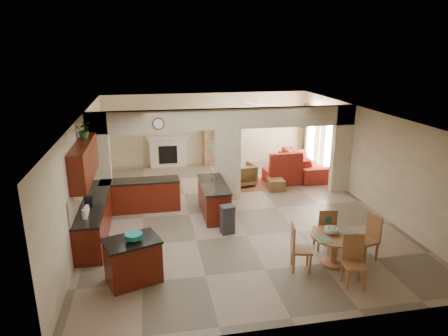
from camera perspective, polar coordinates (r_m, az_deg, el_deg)
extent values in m
plane|color=gray|center=(11.53, 1.40, -6.14)|extent=(10.00, 10.00, 0.00)
plane|color=white|center=(10.74, 1.51, 7.72)|extent=(10.00, 10.00, 0.00)
plane|color=beige|center=(15.84, -2.37, 5.62)|extent=(8.00, 0.00, 8.00)
plane|color=beige|center=(6.61, 10.79, -11.70)|extent=(8.00, 0.00, 8.00)
plane|color=beige|center=(10.97, -19.44, -0.60)|extent=(0.00, 10.00, 10.00)
plane|color=beige|center=(12.50, 19.69, 1.48)|extent=(0.00, 10.00, 10.00)
cube|color=beige|center=(11.87, -17.35, 0.92)|extent=(0.60, 0.25, 2.80)
cube|color=beige|center=(12.08, 0.44, 0.51)|extent=(0.80, 0.25, 2.20)
cube|color=beige|center=(13.20, 16.42, 2.59)|extent=(0.60, 0.25, 2.80)
cube|color=beige|center=(11.76, 0.46, 7.06)|extent=(8.00, 0.25, 0.60)
cube|color=#491008|center=(10.51, -17.90, -6.87)|extent=(0.60, 3.20, 0.86)
cube|color=black|center=(10.34, -18.13, -4.56)|extent=(0.62, 3.22, 0.05)
cube|color=tan|center=(10.27, -19.83, -2.99)|extent=(0.02, 3.20, 0.55)
cube|color=#491008|center=(11.68, -11.78, -3.93)|extent=(2.20, 0.60, 0.86)
cube|color=black|center=(11.53, -11.92, -1.82)|extent=(2.22, 0.62, 0.05)
cube|color=#491008|center=(10.04, -19.34, 0.92)|extent=(0.35, 2.40, 0.90)
cube|color=#491008|center=(11.18, -1.50, -4.54)|extent=(0.65, 1.80, 0.86)
cube|color=black|center=(11.02, -1.51, -2.34)|extent=(0.70, 1.85, 0.05)
cube|color=silver|center=(10.41, -0.73, -6.29)|extent=(0.58, 0.04, 0.70)
cylinder|color=#4E281A|center=(11.40, -9.36, 6.26)|extent=(0.34, 0.03, 0.34)
cube|color=#985337|center=(13.70, 4.47, -2.33)|extent=(1.60, 1.30, 0.01)
cube|color=beige|center=(15.73, -8.02, 2.20)|extent=(1.40, 0.28, 1.10)
cube|color=black|center=(15.61, -7.99, 1.89)|extent=(0.70, 0.04, 0.70)
cube|color=beige|center=(15.57, -8.11, 4.31)|extent=(1.60, 0.35, 0.10)
cube|color=brown|center=(15.82, -0.99, 3.76)|extent=(1.00, 0.32, 1.80)
cube|color=white|center=(14.50, 15.02, 3.15)|extent=(0.02, 0.90, 1.90)
cube|color=white|center=(16.00, 12.44, 4.61)|extent=(0.02, 0.90, 1.90)
cube|color=white|center=(15.28, 13.63, 3.37)|extent=(0.02, 0.70, 2.10)
cube|color=#41241A|center=(13.96, 15.92, 2.55)|extent=(0.10, 0.28, 2.30)
cube|color=#41241A|center=(15.01, 13.91, 3.69)|extent=(0.10, 0.28, 2.30)
cube|color=#41241A|center=(15.45, 13.16, 4.13)|extent=(0.10, 0.28, 2.30)
cube|color=#41241A|center=(16.53, 11.51, 5.06)|extent=(0.10, 0.28, 2.30)
cylinder|color=white|center=(14.02, 4.95, 8.88)|extent=(1.00, 1.00, 0.10)
cube|color=#491008|center=(8.35, -12.86, -12.93)|extent=(1.18, 0.99, 0.86)
cube|color=black|center=(8.14, -13.08, -10.14)|extent=(1.24, 1.05, 0.05)
cylinder|color=#127F77|center=(8.04, -12.76, -9.64)|extent=(0.34, 0.34, 0.16)
cube|color=#303033|center=(10.11, 0.48, -7.52)|extent=(0.36, 0.32, 0.68)
cylinder|color=brown|center=(8.92, 15.60, -9.32)|extent=(1.02, 1.02, 0.04)
cylinder|color=brown|center=(9.07, 15.43, -11.19)|extent=(0.15, 0.15, 0.66)
cylinder|color=brown|center=(9.22, 15.27, -12.95)|extent=(0.52, 0.52, 0.06)
cylinder|color=#97C329|center=(8.91, 15.06, -8.60)|extent=(0.29, 0.29, 0.16)
imported|color=maroon|center=(15.00, 11.43, 0.69)|extent=(2.76, 1.11, 0.80)
cube|color=maroon|center=(13.93, 8.23, -1.16)|extent=(1.17, 0.97, 0.46)
imported|color=maroon|center=(13.52, 2.61, -0.94)|extent=(0.95, 0.96, 0.74)
cube|color=maroon|center=(13.20, 7.41, -2.36)|extent=(0.52, 0.52, 0.37)
imported|color=#194412|center=(10.35, -19.34, 5.17)|extent=(0.40, 0.36, 0.42)
cube|color=brown|center=(9.65, 14.13, -8.60)|extent=(0.47, 0.47, 0.05)
cube|color=brown|center=(9.95, 14.69, -9.32)|extent=(0.04, 0.04, 0.44)
cube|color=brown|center=(9.85, 12.79, -9.44)|extent=(0.04, 0.04, 0.44)
cube|color=brown|center=(9.66, 15.30, -10.20)|extent=(0.04, 0.04, 0.44)
cube|color=brown|center=(9.56, 13.34, -10.34)|extent=(0.04, 0.04, 0.44)
cube|color=brown|center=(9.36, 14.60, -7.44)|extent=(0.42, 0.09, 0.55)
cube|color=#127F77|center=(9.31, 14.68, -7.11)|extent=(0.14, 0.03, 0.14)
cube|color=brown|center=(9.43, 19.65, -9.76)|extent=(0.51, 0.51, 0.05)
cube|color=brown|center=(9.52, 18.04, -10.86)|extent=(0.04, 0.04, 0.44)
cube|color=brown|center=(9.32, 19.49, -11.68)|extent=(0.04, 0.04, 0.44)
cube|color=brown|center=(9.74, 19.53, -10.36)|extent=(0.04, 0.04, 0.44)
cube|color=brown|center=(9.54, 20.97, -11.14)|extent=(0.04, 0.04, 0.44)
cube|color=brown|center=(9.43, 20.66, -7.85)|extent=(0.15, 0.42, 0.55)
cube|color=#127F77|center=(9.42, 20.81, -7.43)|extent=(0.05, 0.14, 0.14)
cube|color=brown|center=(8.40, 18.16, -13.05)|extent=(0.49, 0.49, 0.05)
cube|color=brown|center=(8.33, 17.24, -15.09)|extent=(0.04, 0.04, 0.44)
cube|color=brown|center=(8.44, 19.51, -14.88)|extent=(0.04, 0.04, 0.44)
cube|color=brown|center=(8.60, 16.54, -13.91)|extent=(0.04, 0.04, 0.44)
cube|color=brown|center=(8.71, 18.74, -13.73)|extent=(0.04, 0.04, 0.44)
cube|color=brown|center=(8.42, 17.94, -10.65)|extent=(0.42, 0.11, 0.55)
cube|color=#127F77|center=(8.41, 17.93, -10.15)|extent=(0.14, 0.03, 0.14)
cube|color=brown|center=(8.69, 11.00, -11.42)|extent=(0.50, 0.50, 0.05)
cube|color=brown|center=(8.68, 12.22, -13.26)|extent=(0.04, 0.04, 0.44)
cube|color=brown|center=(8.97, 11.86, -12.17)|extent=(0.04, 0.04, 0.44)
cube|color=brown|center=(8.63, 9.93, -13.32)|extent=(0.04, 0.04, 0.44)
cube|color=brown|center=(8.92, 9.65, -12.21)|extent=(0.04, 0.04, 0.44)
cube|color=brown|center=(8.52, 9.83, -9.66)|extent=(0.13, 0.42, 0.55)
cube|color=#127F77|center=(8.49, 9.69, -9.24)|extent=(0.04, 0.14, 0.14)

